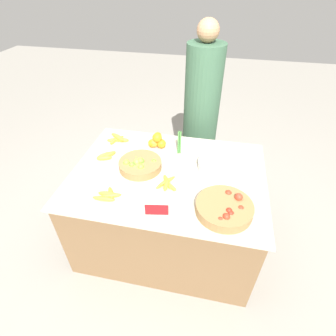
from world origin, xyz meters
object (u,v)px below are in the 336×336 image
price_sign (157,210)px  vendor_person (201,118)px  lime_bowl (140,164)px  tomato_basket (225,208)px  metal_bowl (223,165)px

price_sign → vendor_person: bearing=74.5°
lime_bowl → vendor_person: vendor_person is taller
lime_bowl → vendor_person: bearing=67.7°
vendor_person → lime_bowl: bearing=-112.3°
tomato_basket → metal_bowl: 0.45m
price_sign → tomato_basket: bearing=4.8°
vendor_person → metal_bowl: bearing=-72.0°
lime_bowl → price_sign: size_ratio=2.23×
tomato_basket → price_sign: size_ratio=2.48×
lime_bowl → price_sign: (0.24, -0.44, 0.01)m
tomato_basket → lime_bowl: bearing=153.5°
vendor_person → tomato_basket: bearing=-76.9°
metal_bowl → price_sign: price_sign is taller
tomato_basket → metal_bowl: size_ratio=0.96×
tomato_basket → price_sign: tomato_basket is taller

